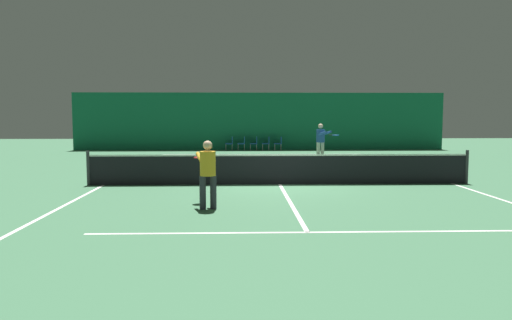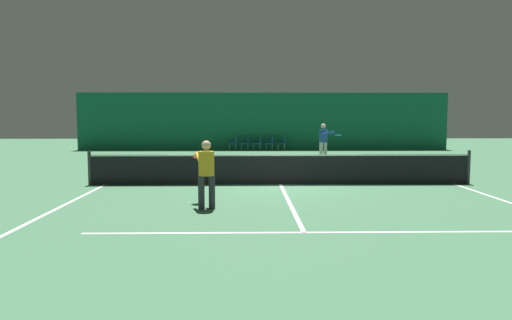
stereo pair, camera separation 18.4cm
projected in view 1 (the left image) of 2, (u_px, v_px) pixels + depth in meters
ground_plane at (280, 184)px, 15.66m from camera, size 60.00×60.00×0.00m
backdrop_curtain at (260, 121)px, 30.95m from camera, size 23.00×0.12×3.54m
court_line_baseline_far at (262, 154)px, 27.51m from camera, size 11.00×0.10×0.00m
court_line_service_far at (268, 164)px, 22.03m from camera, size 8.25×0.10×0.00m
court_line_service_near at (307, 232)px, 9.29m from camera, size 8.25×0.10×0.00m
court_line_sideline_left at (103, 185)px, 15.48m from camera, size 0.10×23.80×0.00m
court_line_sideline_right at (452, 184)px, 15.85m from camera, size 0.10×23.80×0.00m
court_line_centre at (280, 184)px, 15.66m from camera, size 0.10×12.80×0.00m
tennis_net at (280, 168)px, 15.62m from camera, size 12.00×0.10×1.07m
player_near at (207, 169)px, 11.56m from camera, size 0.67×1.36×1.59m
player_far at (321, 139)px, 23.89m from camera, size 1.08×1.36×1.76m
courtside_chair_0 at (230, 143)px, 30.46m from camera, size 0.44×0.44×0.84m
courtside_chair_1 at (242, 142)px, 30.49m from camera, size 0.44×0.44×0.84m
courtside_chair_2 at (255, 142)px, 30.51m from camera, size 0.44×0.44×0.84m
courtside_chair_3 at (267, 142)px, 30.54m from camera, size 0.44×0.44×0.84m
courtside_chair_4 at (279, 142)px, 30.56m from camera, size 0.44×0.44×0.84m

